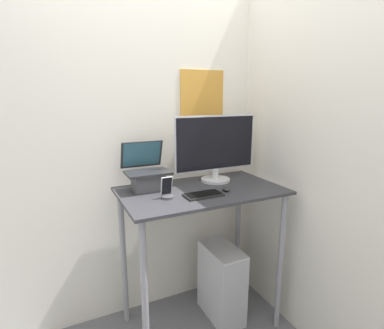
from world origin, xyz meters
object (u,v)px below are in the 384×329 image
monitor (216,149)px  computer_tower (222,282)px  cell_phone (167,192)px  mouse (226,189)px  keyboard (203,195)px  laptop (147,176)px

monitor → computer_tower: bearing=-93.1°
monitor → cell_phone: monitor is taller
mouse → cell_phone: 0.40m
monitor → keyboard: monitor is taller
laptop → cell_phone: (0.05, -0.23, -0.05)m
laptop → computer_tower: 1.01m
mouse → keyboard: bearing=-173.5°
laptop → computer_tower: laptop is taller
monitor → keyboard: (-0.24, -0.27, -0.23)m
keyboard → mouse: bearing=6.5°
monitor → cell_phone: size_ratio=4.73×
laptop → mouse: 0.53m
monitor → mouse: 0.34m
cell_phone → computer_tower: cell_phone is taller
cell_phone → monitor: bearing=24.1°
mouse → cell_phone: (-0.40, 0.04, 0.03)m
laptop → cell_phone: size_ratio=2.32×
mouse → cell_phone: size_ratio=0.47×
laptop → mouse: laptop is taller
mouse → computer_tower: (0.05, 0.11, -0.78)m
mouse → computer_tower: 0.79m
cell_phone → computer_tower: size_ratio=0.24×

